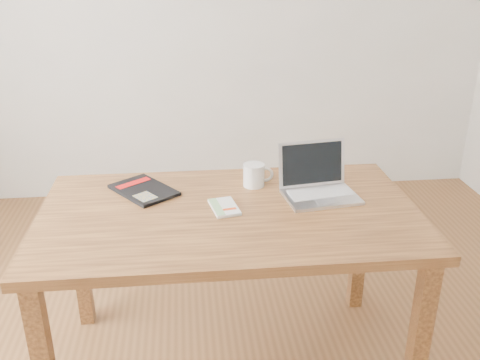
{
  "coord_description": "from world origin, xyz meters",
  "views": [
    {
      "loc": [
        -0.16,
        -1.7,
        1.68
      ],
      "look_at": [
        0.05,
        0.2,
        0.85
      ],
      "focal_mm": 40.0,
      "sensor_mm": 36.0,
      "label": 1
    }
  ],
  "objects": [
    {
      "name": "room",
      "position": [
        -0.07,
        0.0,
        1.36
      ],
      "size": [
        4.04,
        4.04,
        2.7
      ],
      "color": "brown",
      "rests_on": "ground"
    },
    {
      "name": "black_guidebook",
      "position": [
        -0.34,
        0.36,
        0.76
      ],
      "size": [
        0.31,
        0.33,
        0.01
      ],
      "rotation": [
        0.0,
        0.0,
        0.64
      ],
      "color": "black",
      "rests_on": "desk"
    },
    {
      "name": "coffee_mug",
      "position": [
        0.13,
        0.37,
        0.8
      ],
      "size": [
        0.13,
        0.09,
        0.1
      ],
      "rotation": [
        0.0,
        0.0,
        0.02
      ],
      "color": "white",
      "rests_on": "desk"
    },
    {
      "name": "desk",
      "position": [
        -0.0,
        0.14,
        0.66
      ],
      "size": [
        1.47,
        0.84,
        0.75
      ],
      "rotation": [
        0.0,
        0.0,
        -0.0
      ],
      "color": "brown",
      "rests_on": "ground"
    },
    {
      "name": "laptop",
      "position": [
        0.37,
        0.25,
        0.79
      ],
      "size": [
        0.32,
        0.28,
        0.2
      ],
      "rotation": [
        0.0,
        0.0,
        0.14
      ],
      "color": "silver",
      "rests_on": "desk"
    },
    {
      "name": "white_guidebook",
      "position": [
        -0.02,
        0.16,
        0.76
      ],
      "size": [
        0.12,
        0.17,
        0.01
      ],
      "rotation": [
        0.0,
        0.0,
        0.19
      ],
      "color": "silver",
      "rests_on": "desk"
    }
  ]
}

